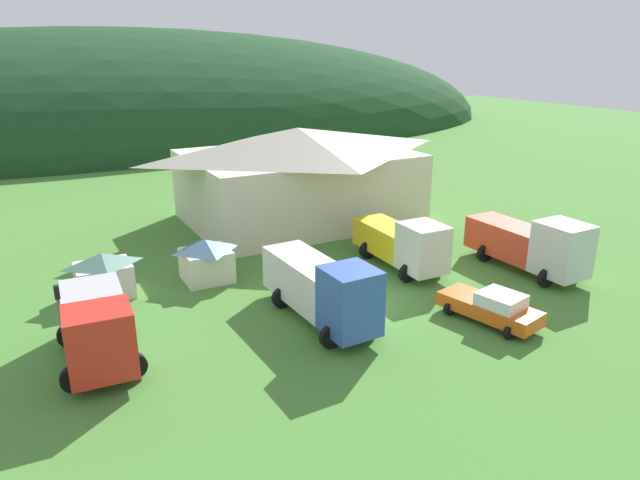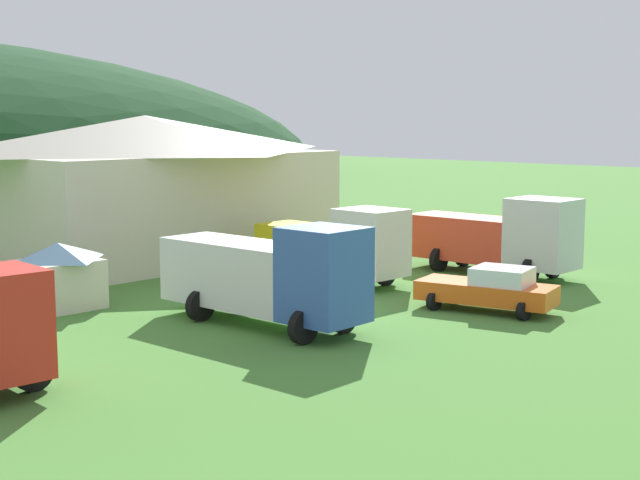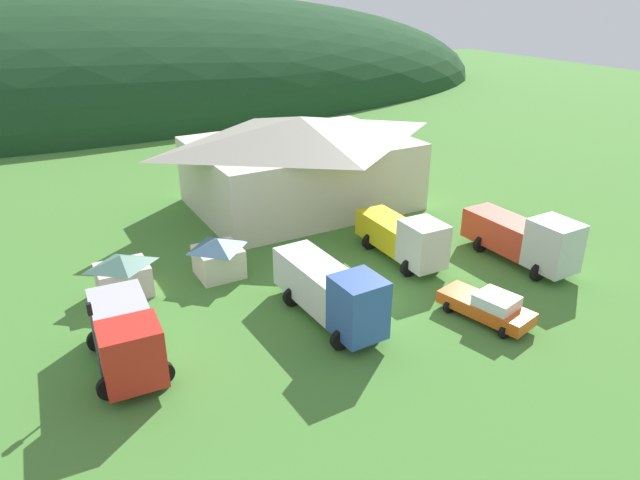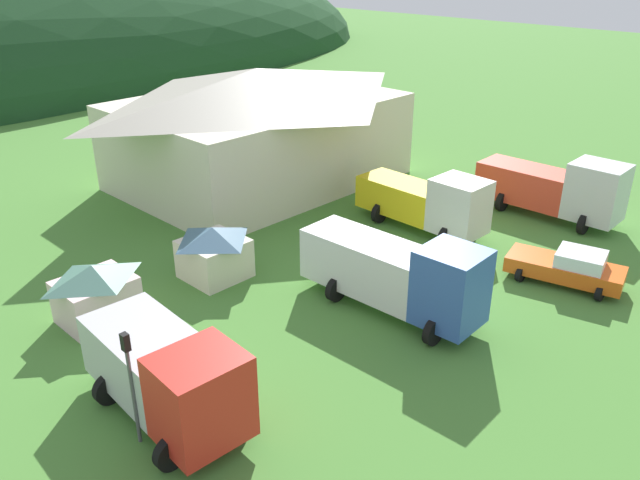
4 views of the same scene
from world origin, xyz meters
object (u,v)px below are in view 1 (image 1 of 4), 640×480
object	(u,v)px
play_shed_cream	(206,259)
traffic_cone_near_pickup	(340,292)
crane_truck_red	(97,326)
flatbed_truck_yellow	(404,243)
depot_building	(298,173)
tow_truck_silver	(532,244)
box_truck_blue	(322,287)
service_pickup_orange	(492,307)
traffic_light_west	(61,320)
play_shed_pink	(104,274)

from	to	relation	value
play_shed_cream	traffic_cone_near_pickup	distance (m)	7.95
crane_truck_red	flatbed_truck_yellow	distance (m)	18.09
depot_building	flatbed_truck_yellow	size ratio (longest dim) A/B	2.38
crane_truck_red	flatbed_truck_yellow	world-z (taller)	flatbed_truck_yellow
flatbed_truck_yellow	tow_truck_silver	bearing A→B (deg)	59.08
tow_truck_silver	play_shed_cream	bearing A→B (deg)	-115.58
depot_building	tow_truck_silver	xyz separation A→B (m)	(7.29, -16.41, -1.88)
box_truck_blue	service_pickup_orange	size ratio (longest dim) A/B	1.54
traffic_light_west	tow_truck_silver	bearing A→B (deg)	-2.31
play_shed_pink	tow_truck_silver	xyz separation A→B (m)	(22.91, -8.35, 0.51)
crane_truck_red	box_truck_blue	bearing A→B (deg)	87.31
service_pickup_orange	flatbed_truck_yellow	bearing A→B (deg)	163.35
service_pickup_orange	tow_truck_silver	bearing A→B (deg)	106.41
flatbed_truck_yellow	tow_truck_silver	world-z (taller)	tow_truck_silver
play_shed_pink	crane_truck_red	bearing A→B (deg)	-100.43
tow_truck_silver	traffic_light_west	bearing A→B (deg)	-93.30
play_shed_cream	play_shed_pink	world-z (taller)	play_shed_pink
flatbed_truck_yellow	service_pickup_orange	distance (m)	7.98
box_truck_blue	traffic_light_west	size ratio (longest dim) A/B	2.08
play_shed_pink	flatbed_truck_yellow	bearing A→B (deg)	-14.60
flatbed_truck_yellow	box_truck_blue	bearing A→B (deg)	-61.51
flatbed_truck_yellow	traffic_cone_near_pickup	size ratio (longest dim) A/B	15.74
box_truck_blue	tow_truck_silver	xyz separation A→B (m)	(14.06, -0.11, -0.03)
depot_building	box_truck_blue	world-z (taller)	depot_building
crane_truck_red	tow_truck_silver	size ratio (longest dim) A/B	0.85
box_truck_blue	traffic_cone_near_pickup	xyz separation A→B (m)	(2.56, 2.62, -1.81)
traffic_light_west	traffic_cone_near_pickup	xyz separation A→B (m)	(14.04, 1.70, -2.40)
flatbed_truck_yellow	play_shed_pink	bearing A→B (deg)	-103.13
play_shed_cream	tow_truck_silver	size ratio (longest dim) A/B	0.36
play_shed_pink	flatbed_truck_yellow	xyz separation A→B (m)	(16.55, -4.31, 0.39)
crane_truck_red	traffic_light_west	xyz separation A→B (m)	(-1.31, -0.17, 0.68)
crane_truck_red	service_pickup_orange	xyz separation A→B (m)	(17.39, -5.09, -0.90)
play_shed_pink	tow_truck_silver	size ratio (longest dim) A/B	0.39
play_shed_cream	box_truck_blue	size ratio (longest dim) A/B	0.35
traffic_cone_near_pickup	depot_building	bearing A→B (deg)	72.89
traffic_light_west	traffic_cone_near_pickup	bearing A→B (deg)	6.89
traffic_cone_near_pickup	traffic_light_west	bearing A→B (deg)	-173.11
box_truck_blue	tow_truck_silver	bearing A→B (deg)	87.63
flatbed_truck_yellow	traffic_cone_near_pickup	distance (m)	5.56
depot_building	traffic_light_west	xyz separation A→B (m)	(-18.25, -15.38, -1.26)
depot_building	crane_truck_red	distance (m)	22.84
play_shed_cream	depot_building	bearing A→B (deg)	40.03
play_shed_cream	traffic_light_west	xyz separation A→B (m)	(-8.18, -6.92, 1.14)
crane_truck_red	service_pickup_orange	bearing A→B (deg)	77.13
play_shed_pink	flatbed_truck_yellow	size ratio (longest dim) A/B	0.41
crane_truck_red	traffic_cone_near_pickup	size ratio (longest dim) A/B	14.29
depot_building	traffic_cone_near_pickup	size ratio (longest dim) A/B	37.41
depot_building	crane_truck_red	world-z (taller)	depot_building
play_shed_pink	box_truck_blue	size ratio (longest dim) A/B	0.38
play_shed_cream	flatbed_truck_yellow	distance (m)	11.69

